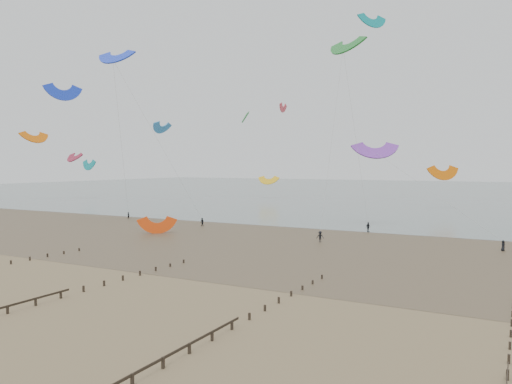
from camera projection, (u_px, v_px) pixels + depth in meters
ground at (84, 279)px, 52.46m from camera, size 500.00×500.00×0.00m
sea_and_shore at (224, 236)px, 84.64m from camera, size 500.00×665.00×0.03m
kitesurfer_lead at (128, 215)px, 110.99m from camera, size 0.57×0.37×1.55m
grounded_kite at (157, 233)px, 87.36m from camera, size 7.25×7.04×3.15m
kites_airborne at (280, 129)px, 136.71m from camera, size 248.58×126.63×42.30m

